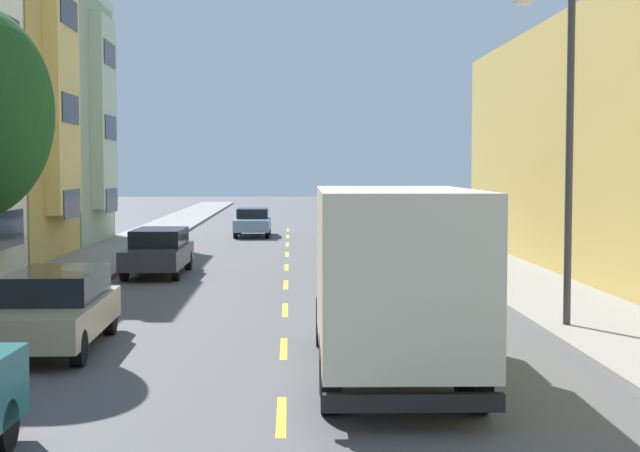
{
  "coord_description": "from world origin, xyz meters",
  "views": [
    {
      "loc": [
        0.13,
        -6.12,
        3.51
      ],
      "look_at": [
        0.94,
        19.1,
        1.95
      ],
      "focal_mm": 52.73,
      "sensor_mm": 36.0,
      "label": 1
    }
  ],
  "objects": [
    {
      "name": "ground_plane",
      "position": [
        0.0,
        30.0,
        0.0
      ],
      "size": [
        160.0,
        160.0,
        0.0
      ],
      "primitive_type": "plane",
      "color": "#4C4C4F"
    },
    {
      "name": "parked_pickup_white",
      "position": [
        4.35,
        39.2,
        0.83
      ],
      "size": [
        2.02,
        5.31,
        1.73
      ],
      "color": "silver",
      "rests_on": "ground_plane"
    },
    {
      "name": "moving_sky_sedan",
      "position": [
        -1.8,
        42.36,
        0.75
      ],
      "size": [
        1.8,
        4.5,
        1.43
      ],
      "color": "#7A9EC6",
      "rests_on": "ground_plane"
    },
    {
      "name": "lane_centerline_dashes",
      "position": [
        0.0,
        24.5,
        0.0
      ],
      "size": [
        0.14,
        47.2,
        0.01
      ],
      "color": "yellow",
      "rests_on": "ground_plane"
    },
    {
      "name": "street_lamp",
      "position": [
        5.95,
        13.81,
        4.26
      ],
      "size": [
        1.35,
        0.28,
        7.15
      ],
      "color": "#38383D",
      "rests_on": "sidewalk_right"
    },
    {
      "name": "parked_suv_red",
      "position": [
        4.4,
        25.34,
        0.99
      ],
      "size": [
        2.07,
        4.85,
        1.93
      ],
      "color": "#AD1E1E",
      "rests_on": "ground_plane"
    },
    {
      "name": "parked_wagon_charcoal",
      "position": [
        -4.22,
        24.87,
        0.8
      ],
      "size": [
        1.88,
        4.72,
        1.5
      ],
      "color": "#333338",
      "rests_on": "ground_plane"
    },
    {
      "name": "delivery_box_truck",
      "position": [
        1.8,
        9.38,
        1.83
      ],
      "size": [
        2.5,
        7.27,
        3.18
      ],
      "color": "beige",
      "rests_on": "ground_plane"
    },
    {
      "name": "parked_wagon_champagne",
      "position": [
        -4.45,
        12.17,
        0.8
      ],
      "size": [
        1.9,
        4.73,
        1.5
      ],
      "color": "tan",
      "rests_on": "ground_plane"
    },
    {
      "name": "sidewalk_right",
      "position": [
        7.1,
        28.0,
        0.07
      ],
      "size": [
        3.2,
        120.0,
        0.14
      ],
      "primitive_type": "cube",
      "color": "gray",
      "rests_on": "ground_plane"
    },
    {
      "name": "sidewalk_left",
      "position": [
        -7.1,
        28.0,
        0.07
      ],
      "size": [
        3.2,
        120.0,
        0.14
      ],
      "primitive_type": "cube",
      "color": "gray",
      "rests_on": "ground_plane"
    }
  ]
}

